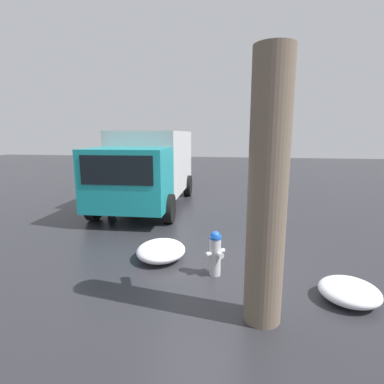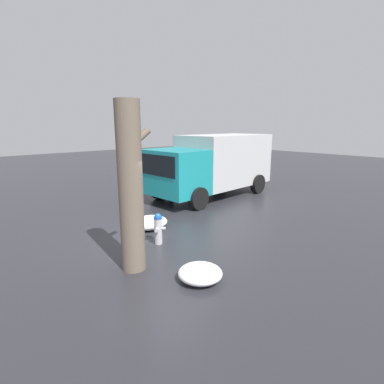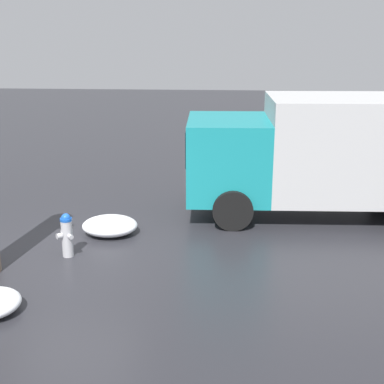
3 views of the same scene
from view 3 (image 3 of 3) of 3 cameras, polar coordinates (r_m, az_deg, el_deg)
ground_plane at (r=10.86m, az=-13.03°, el=-6.65°), size 60.00×60.00×0.00m
fire_hydrant at (r=10.69m, az=-13.21°, el=-4.43°), size 0.37×0.38×0.88m
delivery_truck at (r=12.98m, az=14.34°, el=4.25°), size 6.40×2.87×2.79m
pedestrian at (r=13.56m, az=5.20°, el=2.55°), size 0.36×0.36×1.66m
snow_pile_curbside at (r=11.75m, az=-8.75°, el=-3.56°), size 1.20×1.05×0.38m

